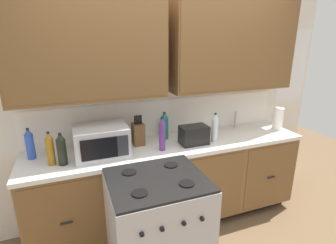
# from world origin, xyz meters

# --- Properties ---
(ground_plane) EXTENTS (8.00, 8.00, 0.00)m
(ground_plane) POSITION_xyz_m (0.00, 0.00, 0.00)
(ground_plane) COLOR brown
(wall_unit) EXTENTS (4.06, 0.40, 2.49)m
(wall_unit) POSITION_xyz_m (0.00, 0.50, 1.67)
(wall_unit) COLOR white
(wall_unit) RESTS_ON ground_plane
(counter_run) EXTENTS (2.89, 0.64, 0.93)m
(counter_run) POSITION_xyz_m (0.00, 0.30, 0.48)
(counter_run) COLOR black
(counter_run) RESTS_ON ground_plane
(stove_range) EXTENTS (0.76, 0.68, 0.95)m
(stove_range) POSITION_xyz_m (-0.37, -0.33, 0.47)
(stove_range) COLOR #B7B7BC
(stove_range) RESTS_ON ground_plane
(microwave) EXTENTS (0.48, 0.37, 0.28)m
(microwave) POSITION_xyz_m (-0.70, 0.28, 1.07)
(microwave) COLOR #B7B7BC
(microwave) RESTS_ON counter_run
(toaster) EXTENTS (0.28, 0.18, 0.19)m
(toaster) POSITION_xyz_m (0.21, 0.22, 1.03)
(toaster) COLOR black
(toaster) RESTS_ON counter_run
(knife_block) EXTENTS (0.11, 0.14, 0.31)m
(knife_block) POSITION_xyz_m (-0.32, 0.41, 1.05)
(knife_block) COLOR brown
(knife_block) RESTS_ON counter_run
(sink_faucet) EXTENTS (0.02, 0.02, 0.20)m
(sink_faucet) POSITION_xyz_m (0.91, 0.51, 1.03)
(sink_faucet) COLOR #B2B5BA
(sink_faucet) RESTS_ON counter_run
(paper_towel_roll) EXTENTS (0.12, 0.12, 0.26)m
(paper_towel_roll) POSITION_xyz_m (1.34, 0.28, 1.06)
(paper_towel_roll) COLOR white
(paper_towel_roll) RESTS_ON counter_run
(bottle_clear) EXTENTS (0.06, 0.06, 0.31)m
(bottle_clear) POSITION_xyz_m (0.44, 0.20, 1.08)
(bottle_clear) COLOR silver
(bottle_clear) RESTS_ON counter_run
(bottle_violet) EXTENTS (0.06, 0.06, 0.34)m
(bottle_violet) POSITION_xyz_m (-0.14, 0.18, 1.09)
(bottle_violet) COLOR #663384
(bottle_violet) RESTS_ON counter_run
(bottle_dark) EXTENTS (0.08, 0.08, 0.29)m
(bottle_dark) POSITION_xyz_m (-1.04, 0.20, 1.07)
(bottle_dark) COLOR black
(bottle_dark) RESTS_ON counter_run
(bottle_teal) EXTENTS (0.08, 0.08, 0.30)m
(bottle_teal) POSITION_xyz_m (-0.02, 0.46, 1.07)
(bottle_teal) COLOR #1E707A
(bottle_teal) RESTS_ON counter_run
(bottle_blue) EXTENTS (0.07, 0.07, 0.29)m
(bottle_blue) POSITION_xyz_m (-1.31, 0.42, 1.07)
(bottle_blue) COLOR blue
(bottle_blue) RESTS_ON counter_run
(bottle_amber) EXTENTS (0.06, 0.06, 0.30)m
(bottle_amber) POSITION_xyz_m (-1.13, 0.23, 1.08)
(bottle_amber) COLOR #9E6619
(bottle_amber) RESTS_ON counter_run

